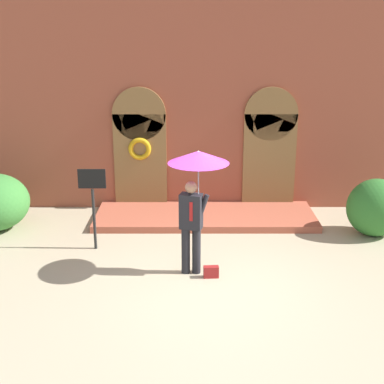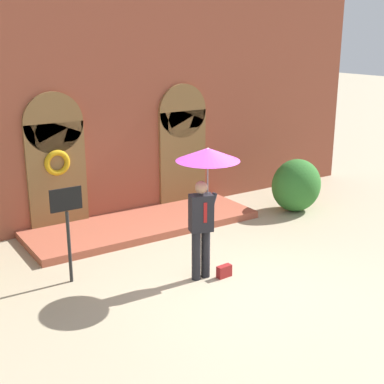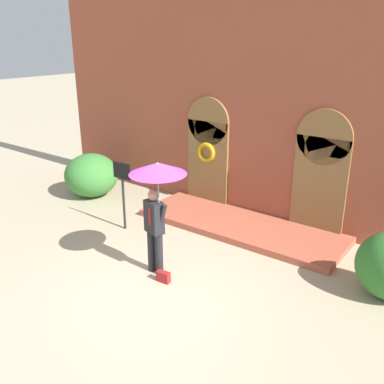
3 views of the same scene
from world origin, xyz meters
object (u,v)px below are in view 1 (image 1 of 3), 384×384
(person_with_umbrella, at_px, (199,175))
(shrub_right, at_px, (378,208))
(handbag, at_px, (213,272))
(sign_post, at_px, (95,196))

(person_with_umbrella, bearing_deg, shrub_right, 25.22)
(handbag, bearing_deg, sign_post, 146.93)
(person_with_umbrella, relative_size, handbag, 8.44)
(person_with_umbrella, height_order, shrub_right, person_with_umbrella)
(handbag, distance_m, sign_post, 2.91)
(handbag, xyz_separation_m, sign_post, (-2.37, 1.33, 1.05))
(shrub_right, bearing_deg, handbag, -150.73)
(person_with_umbrella, distance_m, sign_post, 2.49)
(handbag, relative_size, shrub_right, 0.22)
(handbag, height_order, sign_post, sign_post)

